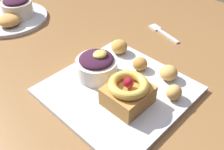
{
  "coord_description": "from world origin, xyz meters",
  "views": [
    {
      "loc": [
        -0.31,
        -0.52,
        1.14
      ],
      "look_at": [
        0.01,
        -0.22,
        0.77
      ],
      "focal_mm": 40.72,
      "sensor_mm": 36.0,
      "label": 1
    }
  ],
  "objects_px": {
    "fritter_front": "(140,64)",
    "fritter_extra": "(174,92)",
    "berry_ramekin": "(97,65)",
    "back_ramekin": "(17,7)",
    "cake_slice": "(128,92)",
    "fritter_middle": "(169,73)",
    "back_pastry": "(9,20)",
    "front_plate": "(118,90)",
    "fork": "(162,32)",
    "back_plate": "(10,18)",
    "fritter_back": "(119,47)"
  },
  "relations": [
    {
      "from": "back_plate",
      "to": "back_pastry",
      "type": "relative_size",
      "value": 3.53
    },
    {
      "from": "fritter_extra",
      "to": "front_plate",
      "type": "bearing_deg",
      "value": 119.34
    },
    {
      "from": "front_plate",
      "to": "fritter_extra",
      "type": "xyz_separation_m",
      "value": [
        0.06,
        -0.11,
        0.02
      ]
    },
    {
      "from": "berry_ramekin",
      "to": "back_plate",
      "type": "height_order",
      "value": "berry_ramekin"
    },
    {
      "from": "front_plate",
      "to": "cake_slice",
      "type": "distance_m",
      "value": 0.06
    },
    {
      "from": "fritter_front",
      "to": "fritter_extra",
      "type": "xyz_separation_m",
      "value": [
        -0.03,
        -0.12,
        0.0
      ]
    },
    {
      "from": "cake_slice",
      "to": "fritter_middle",
      "type": "height_order",
      "value": "cake_slice"
    },
    {
      "from": "fritter_middle",
      "to": "front_plate",
      "type": "bearing_deg",
      "value": 150.38
    },
    {
      "from": "fritter_extra",
      "to": "fork",
      "type": "relative_size",
      "value": 0.29
    },
    {
      "from": "front_plate",
      "to": "fritter_front",
      "type": "height_order",
      "value": "fritter_front"
    },
    {
      "from": "front_plate",
      "to": "back_plate",
      "type": "xyz_separation_m",
      "value": [
        0.0,
        0.51,
        0.0
      ]
    },
    {
      "from": "fritter_front",
      "to": "fork",
      "type": "bearing_deg",
      "value": 20.25
    },
    {
      "from": "berry_ramekin",
      "to": "fritter_front",
      "type": "height_order",
      "value": "berry_ramekin"
    },
    {
      "from": "back_plate",
      "to": "back_ramekin",
      "type": "xyz_separation_m",
      "value": [
        0.03,
        -0.02,
        0.04
      ]
    },
    {
      "from": "front_plate",
      "to": "fritter_middle",
      "type": "height_order",
      "value": "fritter_middle"
    },
    {
      "from": "fritter_extra",
      "to": "back_ramekin",
      "type": "xyz_separation_m",
      "value": [
        -0.03,
        0.6,
        0.02
      ]
    },
    {
      "from": "fritter_back",
      "to": "berry_ramekin",
      "type": "bearing_deg",
      "value": -166.09
    },
    {
      "from": "berry_ramekin",
      "to": "fritter_middle",
      "type": "height_order",
      "value": "berry_ramekin"
    },
    {
      "from": "fritter_front",
      "to": "fritter_extra",
      "type": "relative_size",
      "value": 1.01
    },
    {
      "from": "berry_ramekin",
      "to": "front_plate",
      "type": "bearing_deg",
      "value": -89.27
    },
    {
      "from": "back_plate",
      "to": "fork",
      "type": "height_order",
      "value": "back_plate"
    },
    {
      "from": "fritter_middle",
      "to": "fork",
      "type": "bearing_deg",
      "value": 38.43
    },
    {
      "from": "fritter_back",
      "to": "fritter_front",
      "type": "bearing_deg",
      "value": -101.27
    },
    {
      "from": "fritter_front",
      "to": "back_plate",
      "type": "height_order",
      "value": "fritter_front"
    },
    {
      "from": "berry_ramekin",
      "to": "back_plate",
      "type": "relative_size",
      "value": 0.4
    },
    {
      "from": "front_plate",
      "to": "fritter_middle",
      "type": "distance_m",
      "value": 0.13
    },
    {
      "from": "cake_slice",
      "to": "back_plate",
      "type": "height_order",
      "value": "cake_slice"
    },
    {
      "from": "cake_slice",
      "to": "back_pastry",
      "type": "relative_size",
      "value": 1.28
    },
    {
      "from": "fritter_extra",
      "to": "back_ramekin",
      "type": "relative_size",
      "value": 0.37
    },
    {
      "from": "back_pastry",
      "to": "fork",
      "type": "height_order",
      "value": "back_pastry"
    },
    {
      "from": "back_ramekin",
      "to": "cake_slice",
      "type": "bearing_deg",
      "value": -95.4
    },
    {
      "from": "fritter_middle",
      "to": "back_ramekin",
      "type": "height_order",
      "value": "back_ramekin"
    },
    {
      "from": "berry_ramekin",
      "to": "back_ramekin",
      "type": "relative_size",
      "value": 1.0
    },
    {
      "from": "back_ramekin",
      "to": "back_pastry",
      "type": "height_order",
      "value": "back_ramekin"
    },
    {
      "from": "back_plate",
      "to": "fritter_middle",
      "type": "bearing_deg",
      "value": -79.6
    },
    {
      "from": "berry_ramekin",
      "to": "fritter_extra",
      "type": "xyz_separation_m",
      "value": [
        0.06,
        -0.18,
        -0.01
      ]
    },
    {
      "from": "fritter_front",
      "to": "back_ramekin",
      "type": "xyz_separation_m",
      "value": [
        -0.06,
        0.48,
        0.02
      ]
    },
    {
      "from": "berry_ramekin",
      "to": "fritter_front",
      "type": "relative_size",
      "value": 2.69
    },
    {
      "from": "cake_slice",
      "to": "back_plate",
      "type": "bearing_deg",
      "value": 87.58
    },
    {
      "from": "front_plate",
      "to": "back_ramekin",
      "type": "height_order",
      "value": "back_ramekin"
    },
    {
      "from": "fritter_middle",
      "to": "fritter_extra",
      "type": "distance_m",
      "value": 0.07
    },
    {
      "from": "fritter_middle",
      "to": "fritter_back",
      "type": "height_order",
      "value": "fritter_back"
    },
    {
      "from": "fritter_middle",
      "to": "back_pastry",
      "type": "relative_size",
      "value": 0.61
    },
    {
      "from": "cake_slice",
      "to": "fritter_front",
      "type": "distance_m",
      "value": 0.12
    },
    {
      "from": "front_plate",
      "to": "fritter_back",
      "type": "bearing_deg",
      "value": 42.09
    },
    {
      "from": "fritter_front",
      "to": "back_plate",
      "type": "distance_m",
      "value": 0.5
    },
    {
      "from": "cake_slice",
      "to": "fritter_back",
      "type": "height_order",
      "value": "cake_slice"
    },
    {
      "from": "fritter_back",
      "to": "fritter_extra",
      "type": "xyz_separation_m",
      "value": [
        -0.05,
        -0.2,
        -0.0
      ]
    },
    {
      "from": "fritter_back",
      "to": "back_plate",
      "type": "relative_size",
      "value": 0.18
    },
    {
      "from": "fork",
      "to": "front_plate",
      "type": "bearing_deg",
      "value": 121.05
    }
  ]
}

